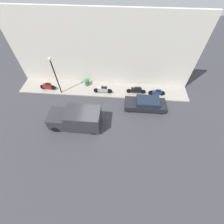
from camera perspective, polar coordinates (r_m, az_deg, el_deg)
ground_plane at (r=14.43m, az=-5.68°, el=-5.29°), size 60.00×60.00×0.00m
sidewalk at (r=17.57m, az=-3.39°, el=8.47°), size 2.34×19.04×0.14m
building_facade at (r=16.32m, az=-3.50°, el=21.77°), size 0.30×19.04×7.94m
parked_car at (r=15.68m, az=12.68°, el=3.06°), size 1.62×4.15×1.22m
delivery_van at (r=13.97m, az=-13.61°, el=-2.44°), size 1.92×4.69×2.04m
motorcycle_red at (r=18.65m, az=-23.33°, el=8.99°), size 0.30×1.78×0.88m
motorcycle_black at (r=16.94m, az=9.26°, el=8.22°), size 0.30×2.14×0.84m
motorcycle_blue at (r=17.26m, az=16.71°, el=7.19°), size 0.30×1.82×0.72m
scooter_silver at (r=16.78m, az=-3.47°, el=8.47°), size 0.30×2.09×0.86m
streetlamp at (r=16.36m, az=-21.18°, el=14.11°), size 0.32×0.32×4.35m
potted_plant at (r=18.01m, az=-9.62°, el=11.23°), size 0.58×0.58×0.89m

